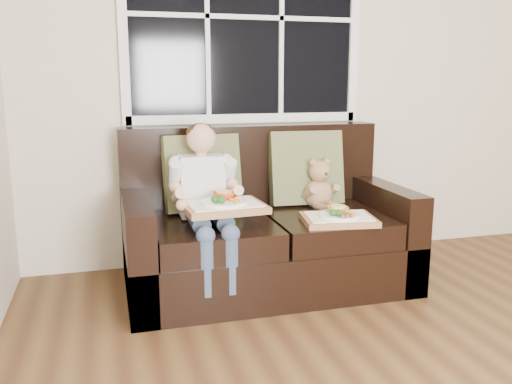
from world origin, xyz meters
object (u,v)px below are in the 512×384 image
object	(u,v)px
loveseat	(264,234)
child	(205,189)
tray_left	(224,205)
tray_right	(338,218)
teddy_bear	(319,187)

from	to	relation	value
loveseat	child	bearing A→B (deg)	-162.93
tray_left	tray_right	world-z (taller)	tray_left
child	teddy_bear	distance (m)	0.78
child	tray_left	size ratio (longest dim) A/B	1.85
child	tray_left	distance (m)	0.18
child	tray_left	world-z (taller)	child
child	teddy_bear	size ratio (longest dim) A/B	2.62
child	teddy_bear	world-z (taller)	child
child	teddy_bear	bearing A→B (deg)	11.17
loveseat	tray_right	bearing A→B (deg)	-45.43
loveseat	tray_right	world-z (taller)	loveseat
loveseat	teddy_bear	distance (m)	0.46
child	tray_right	xyz separation A→B (m)	(0.73, -0.23, -0.16)
loveseat	teddy_bear	size ratio (longest dim) A/B	5.17
teddy_bear	tray_right	distance (m)	0.39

